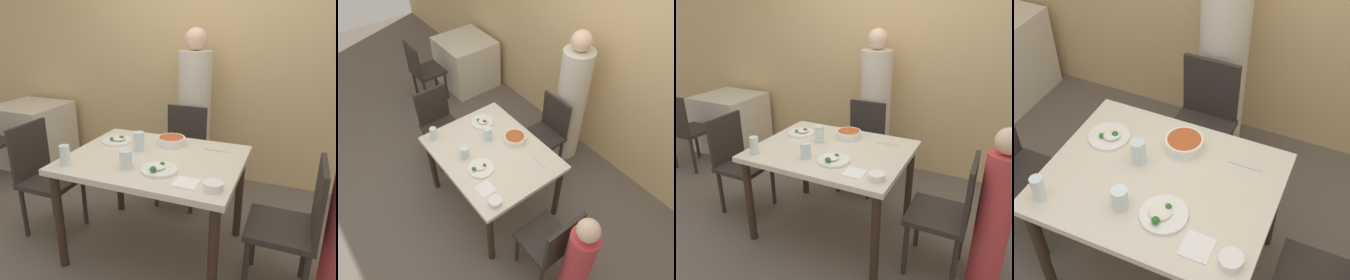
{
  "view_description": "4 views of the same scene",
  "coord_description": "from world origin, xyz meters",
  "views": [
    {
      "loc": [
        0.86,
        -1.89,
        1.61
      ],
      "look_at": [
        0.11,
        -0.03,
        0.9
      ],
      "focal_mm": 35.0,
      "sensor_mm": 36.0,
      "label": 1
    },
    {
      "loc": [
        1.76,
        -1.17,
        2.98
      ],
      "look_at": [
        0.15,
        0.06,
        0.99
      ],
      "focal_mm": 35.0,
      "sensor_mm": 36.0,
      "label": 2
    },
    {
      "loc": [
        1.12,
        -2.06,
        1.78
      ],
      "look_at": [
        0.06,
        0.09,
        0.8
      ],
      "focal_mm": 35.0,
      "sensor_mm": 36.0,
      "label": 3
    },
    {
      "loc": [
        0.75,
        -1.41,
        2.51
      ],
      "look_at": [
        0.08,
        0.09,
        0.98
      ],
      "focal_mm": 50.0,
      "sensor_mm": 36.0,
      "label": 4
    }
  ],
  "objects": [
    {
      "name": "ground_plane",
      "position": [
        0.0,
        0.0,
        0.0
      ],
      "size": [
        10.0,
        10.0,
        0.0
      ],
      "primitive_type": "plane",
      "color": "#60564C"
    },
    {
      "name": "dining_table",
      "position": [
        0.0,
        0.0,
        0.66
      ],
      "size": [
        1.18,
        0.93,
        0.75
      ],
      "color": "beige",
      "rests_on": "ground_plane"
    },
    {
      "name": "chair_adult_spot",
      "position": [
        -0.08,
        0.8,
        0.49
      ],
      "size": [
        0.4,
        0.4,
        0.9
      ],
      "color": "#2D2823",
      "rests_on": "ground_plane"
    },
    {
      "name": "chair_empty_left",
      "position": [
        -0.93,
        -0.08,
        0.49
      ],
      "size": [
        0.4,
        0.4,
        0.9
      ],
      "rotation": [
        0.0,
        0.0,
        1.57
      ],
      "color": "#2D2823",
      "rests_on": "ground_plane"
    },
    {
      "name": "person_adult",
      "position": [
        -0.08,
        1.14,
        0.74
      ],
      "size": [
        0.33,
        0.33,
        1.59
      ],
      "color": "beige",
      "rests_on": "ground_plane"
    },
    {
      "name": "bowl_curry",
      "position": [
        0.02,
        0.27,
        0.79
      ],
      "size": [
        0.21,
        0.21,
        0.06
      ],
      "color": "white",
      "rests_on": "dining_table"
    },
    {
      "name": "plate_rice_adult",
      "position": [
        -0.39,
        0.17,
        0.77
      ],
      "size": [
        0.23,
        0.23,
        0.06
      ],
      "color": "white",
      "rests_on": "dining_table"
    },
    {
      "name": "plate_rice_child",
      "position": [
        0.11,
        -0.2,
        0.77
      ],
      "size": [
        0.23,
        0.23,
        0.06
      ],
      "color": "white",
      "rests_on": "dining_table"
    },
    {
      "name": "bowl_rice_small",
      "position": [
        0.49,
        -0.31,
        0.78
      ],
      "size": [
        0.11,
        0.11,
        0.04
      ],
      "color": "white",
      "rests_on": "dining_table"
    },
    {
      "name": "glass_water_tall",
      "position": [
        -0.1,
        -0.23,
        0.81
      ],
      "size": [
        0.08,
        0.08,
        0.12
      ],
      "color": "silver",
      "rests_on": "dining_table"
    },
    {
      "name": "glass_water_short",
      "position": [
        -0.16,
        0.07,
        0.82
      ],
      "size": [
        0.08,
        0.08,
        0.14
      ],
      "color": "silver",
      "rests_on": "dining_table"
    },
    {
      "name": "glass_water_center",
      "position": [
        -0.48,
        -0.34,
        0.82
      ],
      "size": [
        0.07,
        0.07,
        0.13
      ],
      "color": "silver",
      "rests_on": "dining_table"
    },
    {
      "name": "napkin_folded",
      "position": [
        0.33,
        -0.29,
        0.76
      ],
      "size": [
        0.14,
        0.14,
        0.01
      ],
      "color": "white",
      "rests_on": "dining_table"
    },
    {
      "name": "fork_steel",
      "position": [
        0.36,
        0.27,
        0.76
      ],
      "size": [
        0.18,
        0.02,
        0.01
      ],
      "color": "silver",
      "rests_on": "dining_table"
    }
  ]
}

